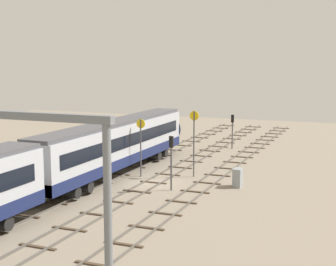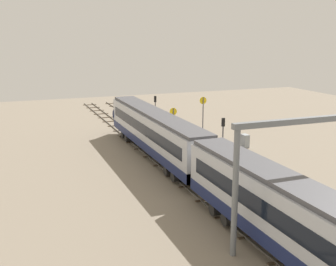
{
  "view_description": "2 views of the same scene",
  "coord_description": "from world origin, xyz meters",
  "px_view_note": "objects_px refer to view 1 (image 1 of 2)",
  "views": [
    {
      "loc": [
        -37.97,
        -16.78,
        10.34
      ],
      "look_at": [
        4.21,
        0.38,
        3.68
      ],
      "focal_mm": 53.74,
      "sensor_mm": 36.0,
      "label": 1
    },
    {
      "loc": [
        -39.94,
        18.64,
        12.87
      ],
      "look_at": [
        1.71,
        2.59,
        2.43
      ],
      "focal_mm": 45.14,
      "sensor_mm": 36.0,
      "label": 2
    }
  ],
  "objects_px": {
    "speed_sign_mid_trackside": "(194,136)",
    "relay_cabinet": "(238,178)",
    "speed_sign_near_foreground": "(141,140)",
    "train": "(35,173)",
    "signal_light_trackside_approach": "(232,126)",
    "signal_light_trackside_departure": "(171,155)"
  },
  "relations": [
    {
      "from": "speed_sign_mid_trackside",
      "to": "relay_cabinet",
      "type": "distance_m",
      "value": 5.76
    },
    {
      "from": "speed_sign_near_foreground",
      "to": "speed_sign_mid_trackside",
      "type": "height_order",
      "value": "speed_sign_mid_trackside"
    },
    {
      "from": "relay_cabinet",
      "to": "speed_sign_near_foreground",
      "type": "bearing_deg",
      "value": 87.98
    },
    {
      "from": "relay_cabinet",
      "to": "speed_sign_mid_trackside",
      "type": "bearing_deg",
      "value": 65.84
    },
    {
      "from": "speed_sign_mid_trackside",
      "to": "train",
      "type": "bearing_deg",
      "value": 154.17
    },
    {
      "from": "speed_sign_near_foreground",
      "to": "signal_light_trackside_approach",
      "type": "distance_m",
      "value": 17.34
    },
    {
      "from": "relay_cabinet",
      "to": "signal_light_trackside_departure",
      "type": "bearing_deg",
      "value": 123.64
    },
    {
      "from": "signal_light_trackside_approach",
      "to": "relay_cabinet",
      "type": "relative_size",
      "value": 2.62
    },
    {
      "from": "speed_sign_near_foreground",
      "to": "speed_sign_mid_trackside",
      "type": "relative_size",
      "value": 0.88
    },
    {
      "from": "train",
      "to": "signal_light_trackside_departure",
      "type": "distance_m",
      "value": 10.86
    },
    {
      "from": "speed_sign_near_foreground",
      "to": "relay_cabinet",
      "type": "relative_size",
      "value": 3.38
    },
    {
      "from": "signal_light_trackside_approach",
      "to": "signal_light_trackside_departure",
      "type": "xyz_separation_m",
      "value": [
        -20.29,
        -0.42,
        0.23
      ]
    },
    {
      "from": "train",
      "to": "relay_cabinet",
      "type": "height_order",
      "value": "train"
    },
    {
      "from": "speed_sign_mid_trackside",
      "to": "relay_cabinet",
      "type": "xyz_separation_m",
      "value": [
        -2.03,
        -4.52,
        -2.93
      ]
    },
    {
      "from": "train",
      "to": "speed_sign_mid_trackside",
      "type": "distance_m",
      "value": 15.34
    },
    {
      "from": "speed_sign_near_foreground",
      "to": "speed_sign_mid_trackside",
      "type": "distance_m",
      "value": 4.73
    },
    {
      "from": "speed_sign_near_foreground",
      "to": "signal_light_trackside_approach",
      "type": "xyz_separation_m",
      "value": [
        16.89,
        -3.85,
        -0.61
      ]
    },
    {
      "from": "speed_sign_near_foreground",
      "to": "speed_sign_mid_trackside",
      "type": "xyz_separation_m",
      "value": [
        1.71,
        -4.38,
        0.43
      ]
    },
    {
      "from": "signal_light_trackside_approach",
      "to": "speed_sign_mid_trackside",
      "type": "bearing_deg",
      "value": -178.0
    },
    {
      "from": "train",
      "to": "signal_light_trackside_approach",
      "type": "height_order",
      "value": "train"
    },
    {
      "from": "speed_sign_near_foreground",
      "to": "speed_sign_mid_trackside",
      "type": "bearing_deg",
      "value": -68.63
    },
    {
      "from": "signal_light_trackside_departure",
      "to": "relay_cabinet",
      "type": "distance_m",
      "value": 5.95
    }
  ]
}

